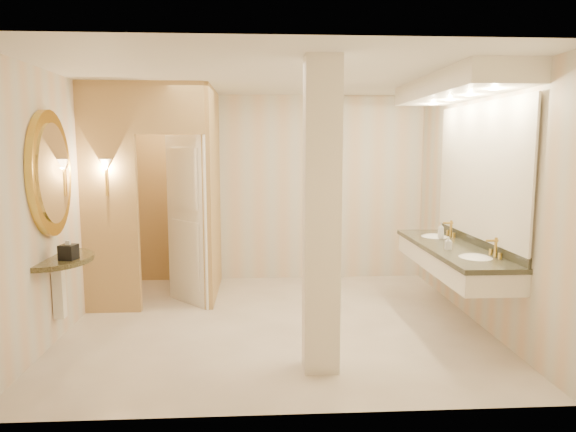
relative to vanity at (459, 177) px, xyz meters
name	(u,v)px	position (x,y,z in m)	size (l,w,h in m)	color
floor	(276,322)	(-1.98, 0.10, -1.63)	(4.50, 4.50, 0.00)	beige
ceiling	(275,76)	(-1.98, 0.10, 1.07)	(4.50, 4.50, 0.00)	silver
wall_back	(271,188)	(-1.98, 2.10, -0.28)	(4.50, 0.02, 2.70)	beige
wall_front	(286,234)	(-1.98, -1.90, -0.28)	(4.50, 0.02, 2.70)	beige
wall_left	(64,204)	(-4.23, 0.10, -0.28)	(0.02, 4.00, 2.70)	beige
wall_right	(478,202)	(0.27, 0.10, -0.28)	(0.02, 4.00, 2.70)	beige
toilet_closet	(183,193)	(-3.12, 1.06, -0.24)	(1.50, 1.55, 2.70)	tan
wall_sconce	(106,167)	(-3.90, 0.53, 0.10)	(0.14, 0.14, 0.42)	gold
vanity	(459,177)	(0.00, 0.00, 0.00)	(0.75, 2.39, 2.09)	white
console_shelf	(52,210)	(-4.19, -0.34, -0.29)	(0.94, 0.94, 1.92)	black
pillar	(321,218)	(-1.63, -1.11, -0.28)	(0.30, 0.30, 2.70)	white
tissue_box	(69,252)	(-4.01, -0.46, -0.68)	(0.15, 0.15, 0.15)	black
toilet	(191,261)	(-3.14, 1.78, -1.28)	(0.39, 0.68, 0.69)	white
soap_bottle_a	(448,243)	(-0.16, -0.20, -0.69)	(0.06, 0.06, 0.13)	beige
soap_bottle_b	(448,241)	(-0.08, 0.00, -0.70)	(0.08, 0.08, 0.10)	silver
soap_bottle_c	(441,230)	(-0.01, 0.44, -0.65)	(0.08, 0.08, 0.20)	#C6B28C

